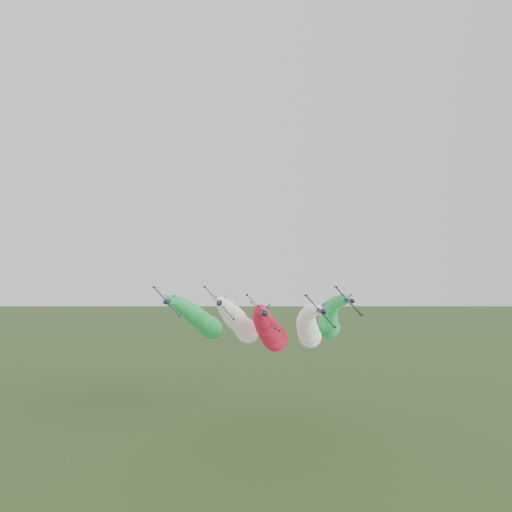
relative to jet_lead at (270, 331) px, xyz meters
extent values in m
plane|color=#3F5D29|center=(-5.93, -29.46, -32.59)|extent=(3000.00, 3000.00, 0.00)
cylinder|color=#121336|center=(-4.41, -47.15, 7.82)|extent=(1.39, 8.06, 1.39)
cone|color=#121336|center=(-4.41, -51.90, 7.82)|extent=(1.27, 1.61, 1.27)
cone|color=black|center=(-4.41, -42.76, 7.82)|extent=(1.27, 0.81, 1.27)
ellipsoid|color=black|center=(-4.14, -48.94, 8.06)|extent=(0.89, 1.68, 0.91)
cube|color=#121336|center=(-4.51, -47.33, 7.73)|extent=(5.85, 1.70, 6.45)
cylinder|color=#121336|center=(-7.39, -47.33, 10.92)|extent=(0.56, 2.33, 0.56)
cylinder|color=#121336|center=(-1.63, -47.33, 4.54)|extent=(0.56, 2.33, 0.56)
cube|color=#121336|center=(-3.65, -43.75, 8.51)|extent=(1.61, 1.34, 1.47)
cube|color=#121336|center=(-4.31, -43.75, 7.91)|extent=(2.35, 0.99, 2.59)
sphere|color=red|center=(-4.41, -44.02, 7.82)|extent=(1.92, 1.92, 1.92)
sphere|color=red|center=(-4.38, -40.13, 7.66)|extent=(2.48, 2.48, 2.48)
sphere|color=red|center=(-4.28, -36.25, 7.35)|extent=(2.81, 2.81, 2.81)
sphere|color=red|center=(-4.13, -32.36, 6.93)|extent=(2.96, 2.96, 2.96)
sphere|color=red|center=(-3.91, -28.48, 6.41)|extent=(3.04, 3.04, 3.04)
sphere|color=red|center=(-3.62, -24.59, 5.80)|extent=(3.84, 3.84, 3.84)
sphere|color=red|center=(-3.28, -20.71, 5.12)|extent=(4.30, 4.30, 4.30)
sphere|color=red|center=(-2.87, -16.82, 4.36)|extent=(4.75, 4.75, 4.75)
sphere|color=red|center=(-2.39, -12.94, 3.54)|extent=(5.10, 5.10, 5.10)
sphere|color=red|center=(-1.86, -9.06, 2.65)|extent=(4.54, 4.54, 4.54)
sphere|color=red|center=(-1.26, -5.17, 1.70)|extent=(5.96, 5.96, 5.96)
sphere|color=red|center=(-0.60, -1.29, 0.70)|extent=(6.18, 6.18, 6.18)
sphere|color=red|center=(0.13, 2.60, -0.37)|extent=(6.78, 6.78, 6.78)
sphere|color=red|center=(0.91, 6.48, -1.49)|extent=(6.11, 6.11, 6.11)
sphere|color=red|center=(1.76, 10.37, -2.66)|extent=(7.62, 7.62, 7.62)
sphere|color=red|center=(2.68, 14.25, -3.88)|extent=(7.47, 7.47, 7.47)
cylinder|color=#121336|center=(-12.59, -38.17, 9.22)|extent=(1.39, 8.06, 1.39)
cone|color=#121336|center=(-12.59, -42.92, 9.22)|extent=(1.27, 1.61, 1.27)
cone|color=black|center=(-12.59, -33.78, 9.22)|extent=(1.27, 0.81, 1.27)
ellipsoid|color=black|center=(-12.32, -39.97, 9.46)|extent=(0.89, 1.68, 0.91)
cube|color=#121336|center=(-12.69, -38.35, 9.13)|extent=(5.85, 1.70, 6.45)
cylinder|color=#121336|center=(-15.57, -38.35, 12.32)|extent=(0.56, 2.33, 0.56)
cylinder|color=#121336|center=(-9.80, -38.35, 5.94)|extent=(0.56, 2.33, 0.56)
cube|color=#121336|center=(-11.82, -34.77, 9.91)|extent=(1.61, 1.34, 1.47)
cube|color=#121336|center=(-12.49, -34.77, 9.31)|extent=(2.35, 0.99, 2.59)
sphere|color=white|center=(-12.59, -35.04, 9.22)|extent=(2.26, 2.26, 2.26)
sphere|color=white|center=(-12.56, -31.15, 9.07)|extent=(2.21, 2.21, 2.21)
sphere|color=white|center=(-12.46, -27.27, 8.76)|extent=(2.43, 2.43, 2.43)
sphere|color=white|center=(-12.30, -23.38, 8.33)|extent=(3.15, 3.15, 3.15)
sphere|color=white|center=(-12.08, -19.50, 7.81)|extent=(3.46, 3.46, 3.46)
sphere|color=white|center=(-11.80, -15.62, 7.21)|extent=(3.75, 3.75, 3.75)
sphere|color=white|center=(-11.45, -11.73, 6.52)|extent=(4.48, 4.48, 4.48)
sphere|color=white|center=(-11.04, -7.85, 5.77)|extent=(3.97, 3.97, 3.97)
sphere|color=white|center=(-10.57, -3.96, 4.94)|extent=(5.20, 5.20, 5.20)
sphere|color=white|center=(-10.04, -0.08, 4.06)|extent=(5.70, 5.70, 5.70)
sphere|color=white|center=(-9.44, 3.81, 3.11)|extent=(5.98, 5.98, 5.98)
sphere|color=white|center=(-8.78, 7.69, 2.10)|extent=(5.84, 5.84, 5.84)
sphere|color=white|center=(-8.05, 11.58, 1.04)|extent=(5.73, 5.73, 5.73)
sphere|color=white|center=(-7.26, 15.46, -0.08)|extent=(6.16, 6.16, 6.16)
sphere|color=white|center=(-6.41, 19.34, -1.25)|extent=(6.80, 6.80, 6.80)
sphere|color=white|center=(-5.50, 23.23, -2.48)|extent=(7.33, 7.33, 7.33)
cylinder|color=#121336|center=(7.67, -37.39, 7.51)|extent=(1.39, 8.06, 1.39)
cone|color=#121336|center=(7.67, -42.14, 7.51)|extent=(1.27, 1.61, 1.27)
cone|color=black|center=(7.67, -33.00, 7.51)|extent=(1.27, 0.81, 1.27)
ellipsoid|color=black|center=(7.94, -39.18, 7.75)|extent=(0.89, 1.68, 0.91)
cube|color=#121336|center=(7.57, -37.57, 7.42)|extent=(5.85, 1.70, 6.45)
cylinder|color=#121336|center=(4.69, -37.57, 10.61)|extent=(0.56, 2.33, 0.56)
cylinder|color=#121336|center=(10.45, -37.57, 4.23)|extent=(0.56, 2.33, 0.56)
cube|color=#121336|center=(8.43, -33.98, 8.20)|extent=(1.61, 1.34, 1.47)
cube|color=#121336|center=(7.77, -33.98, 7.60)|extent=(2.35, 0.99, 2.59)
sphere|color=white|center=(7.67, -34.25, 7.51)|extent=(2.14, 2.14, 2.14)
sphere|color=white|center=(7.70, -30.37, 7.35)|extent=(2.45, 2.45, 2.45)
sphere|color=white|center=(7.80, -26.48, 7.04)|extent=(3.08, 3.08, 3.08)
sphere|color=white|center=(7.95, -22.60, 6.61)|extent=(3.45, 3.45, 3.45)
sphere|color=white|center=(8.17, -18.72, 6.09)|extent=(3.58, 3.58, 3.58)
sphere|color=white|center=(8.46, -14.83, 5.49)|extent=(3.62, 3.62, 3.62)
sphere|color=white|center=(8.80, -10.95, 4.81)|extent=(4.19, 4.19, 4.19)
sphere|color=white|center=(9.21, -7.06, 4.05)|extent=(4.64, 4.64, 4.64)
sphere|color=white|center=(9.69, -3.18, 3.23)|extent=(4.72, 4.72, 4.72)
sphere|color=white|center=(10.22, 0.71, 2.34)|extent=(5.59, 5.59, 5.59)
sphere|color=white|center=(10.82, 4.59, 1.39)|extent=(5.75, 5.75, 5.75)
sphere|color=white|center=(11.48, 8.48, 0.38)|extent=(6.18, 6.18, 6.18)
sphere|color=white|center=(12.21, 12.36, -0.68)|extent=(5.84, 5.84, 5.84)
sphere|color=white|center=(12.99, 16.24, -1.80)|extent=(6.85, 6.85, 6.85)
sphere|color=white|center=(13.84, 20.13, -2.97)|extent=(6.52, 6.52, 6.52)
sphere|color=white|center=(14.76, 24.01, -4.19)|extent=(7.32, 7.32, 7.32)
cylinder|color=#121336|center=(-24.54, -25.87, 9.05)|extent=(1.39, 8.06, 1.39)
cone|color=#121336|center=(-24.54, -30.62, 9.05)|extent=(1.27, 1.61, 1.27)
cone|color=black|center=(-24.54, -21.48, 9.05)|extent=(1.27, 0.81, 1.27)
ellipsoid|color=black|center=(-24.27, -27.67, 9.29)|extent=(0.89, 1.68, 0.91)
cube|color=#121336|center=(-24.63, -26.05, 8.96)|extent=(5.85, 1.70, 6.45)
cylinder|color=#121336|center=(-27.52, -26.05, 12.15)|extent=(0.56, 2.33, 0.56)
cylinder|color=#121336|center=(-21.75, -26.05, 5.77)|extent=(0.56, 2.33, 0.56)
cube|color=#121336|center=(-23.77, -22.47, 9.74)|extent=(1.61, 1.34, 1.47)
cube|color=#121336|center=(-24.44, -22.47, 9.14)|extent=(2.35, 0.99, 2.59)
sphere|color=green|center=(-24.54, -22.74, 9.05)|extent=(2.31, 2.31, 2.31)
sphere|color=green|center=(-24.50, -18.85, 8.90)|extent=(2.82, 2.82, 2.82)
sphere|color=green|center=(-24.41, -14.97, 8.58)|extent=(2.46, 2.46, 2.46)
sphere|color=green|center=(-24.25, -11.09, 8.16)|extent=(3.23, 3.23, 3.23)
sphere|color=green|center=(-24.03, -7.20, 7.64)|extent=(3.74, 3.74, 3.74)
sphere|color=green|center=(-23.75, -3.32, 7.03)|extent=(3.70, 3.70, 3.70)
sphere|color=green|center=(-23.40, 0.57, 6.35)|extent=(4.50, 4.50, 4.50)
sphere|color=green|center=(-22.99, 4.45, 5.59)|extent=(4.68, 4.68, 4.68)
sphere|color=green|center=(-22.52, 8.34, 4.77)|extent=(5.47, 5.47, 5.47)
sphere|color=green|center=(-21.98, 12.22, 3.88)|extent=(5.46, 5.46, 5.46)
sphere|color=green|center=(-21.38, 16.11, 2.93)|extent=(5.93, 5.93, 5.93)
sphere|color=green|center=(-20.72, 19.99, 1.93)|extent=(5.13, 5.13, 5.13)
sphere|color=green|center=(-20.00, 23.87, 0.86)|extent=(6.35, 6.35, 6.35)
sphere|color=green|center=(-19.21, 27.76, -0.26)|extent=(6.33, 6.33, 6.33)
sphere|color=green|center=(-18.36, 31.64, -1.43)|extent=(7.37, 7.37, 7.37)
sphere|color=green|center=(-17.45, 35.53, -2.65)|extent=(7.10, 7.10, 7.10)
cylinder|color=#121336|center=(16.34, -24.62, 9.12)|extent=(1.39, 8.06, 1.39)
cone|color=#121336|center=(16.34, -29.37, 9.12)|extent=(1.27, 1.61, 1.27)
cone|color=black|center=(16.34, -20.23, 9.12)|extent=(1.27, 0.81, 1.27)
ellipsoid|color=black|center=(16.60, -26.41, 9.36)|extent=(0.89, 1.68, 0.91)
cube|color=#121336|center=(16.24, -24.80, 9.03)|extent=(5.85, 1.70, 6.45)
cylinder|color=#121336|center=(13.35, -24.80, 12.22)|extent=(0.56, 2.33, 0.56)
cylinder|color=#121336|center=(19.12, -24.80, 5.84)|extent=(0.56, 2.33, 0.56)
cube|color=#121336|center=(17.10, -21.22, 9.81)|extent=(1.61, 1.34, 1.47)
cube|color=#121336|center=(16.44, -21.22, 9.21)|extent=(2.35, 0.99, 2.59)
sphere|color=green|center=(16.34, -21.48, 9.12)|extent=(2.16, 2.16, 2.16)
sphere|color=green|center=(16.37, -17.60, 8.96)|extent=(2.77, 2.77, 2.77)
sphere|color=green|center=(16.46, -13.72, 8.65)|extent=(2.64, 2.64, 2.64)
sphere|color=green|center=(16.62, -9.83, 8.23)|extent=(3.30, 3.30, 3.30)
sphere|color=green|center=(16.84, -5.95, 7.70)|extent=(3.47, 3.47, 3.47)
sphere|color=green|center=(17.13, -2.06, 7.10)|extent=(3.80, 3.80, 3.80)
sphere|color=green|center=(17.47, 1.82, 6.42)|extent=(4.41, 4.41, 4.41)
sphere|color=green|center=(17.88, 5.71, 5.66)|extent=(4.19, 4.19, 4.19)
sphere|color=green|center=(18.35, 9.59, 4.84)|extent=(4.69, 4.69, 4.69)
sphere|color=green|center=(18.89, 13.48, 3.95)|extent=(4.73, 4.73, 4.73)
sphere|color=green|center=(19.49, 17.36, 3.00)|extent=(5.14, 5.14, 5.14)
sphere|color=green|center=(20.15, 21.24, 1.99)|extent=(6.31, 6.31, 6.31)
sphere|color=green|center=(20.87, 25.13, 0.93)|extent=(6.28, 6.28, 6.28)
sphere|color=green|center=(21.66, 29.01, -0.19)|extent=(6.35, 6.35, 6.35)
sphere|color=green|center=(22.51, 32.90, -1.36)|extent=(6.45, 6.45, 6.45)
sphere|color=green|center=(23.43, 36.78, -2.58)|extent=(7.40, 7.40, 7.40)
cylinder|color=#121336|center=(-2.76, -17.01, 5.39)|extent=(1.39, 8.06, 1.39)
cone|color=#121336|center=(-2.76, -21.76, 5.39)|extent=(1.27, 1.61, 1.27)
cone|color=black|center=(-2.76, -12.62, 5.39)|extent=(1.27, 0.81, 1.27)
ellipsoid|color=black|center=(-2.49, -18.80, 5.63)|extent=(0.89, 1.68, 0.91)
cube|color=#121336|center=(-2.86, -17.19, 5.30)|extent=(5.85, 1.70, 6.45)
cylinder|color=#121336|center=(-5.74, -17.19, 8.49)|extent=(0.56, 2.33, 0.56)
cylinder|color=#121336|center=(0.02, -17.19, 2.11)|extent=(0.56, 2.33, 0.56)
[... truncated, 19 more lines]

